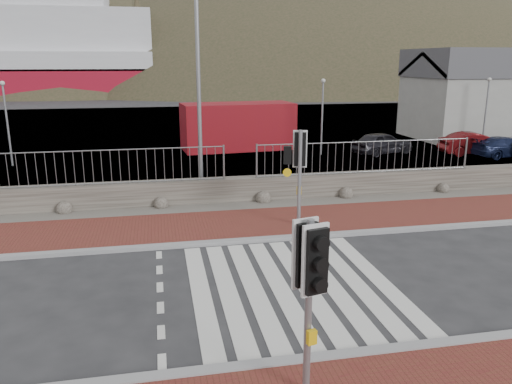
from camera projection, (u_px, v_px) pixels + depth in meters
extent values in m
plane|color=#28282B|center=(292.00, 286.00, 11.53)|extent=(220.00, 220.00, 0.00)
cube|color=brown|center=(255.00, 224.00, 15.78)|extent=(40.00, 3.00, 0.08)
cube|color=gray|center=(337.00, 357.00, 8.67)|extent=(40.00, 0.25, 0.12)
cube|color=gray|center=(265.00, 239.00, 14.36)|extent=(40.00, 0.25, 0.12)
cube|color=silver|center=(201.00, 293.00, 11.13)|extent=(0.42, 5.60, 0.01)
cube|color=silver|center=(228.00, 291.00, 11.24)|extent=(0.42, 5.60, 0.01)
cube|color=silver|center=(254.00, 289.00, 11.35)|extent=(0.42, 5.60, 0.01)
cube|color=silver|center=(279.00, 286.00, 11.47)|extent=(0.42, 5.60, 0.01)
cube|color=silver|center=(304.00, 284.00, 11.58)|extent=(0.42, 5.60, 0.01)
cube|color=silver|center=(329.00, 282.00, 11.69)|extent=(0.42, 5.60, 0.01)
cube|color=silver|center=(353.00, 280.00, 11.81)|extent=(0.42, 5.60, 0.01)
cube|color=silver|center=(377.00, 278.00, 11.92)|extent=(0.42, 5.60, 0.01)
cube|color=#59544C|center=(244.00, 207.00, 17.68)|extent=(40.00, 1.50, 0.06)
cube|color=#47413A|center=(240.00, 190.00, 18.34)|extent=(40.00, 0.60, 0.90)
cylinder|color=gray|center=(100.00, 150.00, 16.87)|extent=(8.40, 0.04, 0.04)
cylinder|color=gray|center=(224.00, 163.00, 17.81)|extent=(0.07, 0.07, 1.20)
cylinder|color=gray|center=(366.00, 142.00, 18.68)|extent=(8.40, 0.04, 0.04)
cylinder|color=gray|center=(257.00, 162.00, 18.04)|extent=(0.07, 0.07, 1.20)
cylinder|color=gray|center=(466.00, 154.00, 19.63)|extent=(0.07, 0.07, 1.20)
cube|color=#4C4C4F|center=(196.00, 129.00, 37.99)|extent=(120.00, 40.00, 0.50)
cube|color=#3F4C54|center=(176.00, 97.00, 71.19)|extent=(220.00, 50.00, 0.05)
cube|color=silver|center=(43.00, 32.00, 70.24)|extent=(30.00, 12.00, 6.00)
cube|color=silver|center=(40.00, 2.00, 69.22)|extent=(18.00, 10.00, 2.50)
cube|color=#9E9E99|center=(501.00, 107.00, 33.67)|extent=(12.00, 6.00, 4.00)
cube|color=#4C4C51|center=(506.00, 63.00, 32.93)|extent=(12.20, 6.20, 1.80)
ellipsoid|color=#2D311D|center=(97.00, 194.00, 97.15)|extent=(106.40, 68.40, 76.00)
ellipsoid|color=#2D311D|center=(317.00, 210.00, 107.18)|extent=(140.00, 90.00, 100.00)
ellipsoid|color=#2D311D|center=(506.00, 174.00, 114.15)|extent=(112.00, 72.00, 80.00)
cylinder|color=gray|center=(308.00, 312.00, 7.38)|extent=(0.11, 0.11, 2.87)
cube|color=gold|center=(307.00, 333.00, 7.47)|extent=(0.16, 0.11, 0.23)
cube|color=black|center=(310.00, 257.00, 7.16)|extent=(0.46, 0.33, 1.08)
sphere|color=#0CE53F|center=(309.00, 276.00, 7.24)|extent=(0.15, 0.15, 0.15)
cylinder|color=gray|center=(300.00, 180.00, 15.23)|extent=(0.12, 0.12, 3.04)
cube|color=gold|center=(299.00, 192.00, 15.33)|extent=(0.17, 0.12, 0.24)
cube|color=black|center=(300.00, 150.00, 15.00)|extent=(0.48, 0.35, 1.14)
sphere|color=red|center=(300.00, 139.00, 14.91)|extent=(0.16, 0.16, 0.16)
cube|color=black|center=(288.00, 155.00, 15.05)|extent=(0.27, 0.22, 0.54)
cylinder|color=gray|center=(198.00, 82.00, 17.86)|extent=(0.15, 0.15, 8.63)
cube|color=maroon|center=(238.00, 126.00, 29.17)|extent=(6.63, 3.26, 2.67)
imported|color=black|center=(382.00, 143.00, 27.71)|extent=(3.89, 2.46, 1.24)
imported|color=#520B0E|center=(475.00, 144.00, 27.39)|extent=(3.91, 1.80, 1.24)
imported|color=#121A39|center=(505.00, 147.00, 26.88)|extent=(3.90, 1.90, 1.09)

